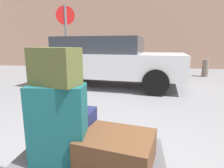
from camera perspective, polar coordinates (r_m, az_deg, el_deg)
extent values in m
cube|color=#4C4C51|center=(1.67, -6.36, -22.16)|extent=(1.16, 0.79, 0.10)
cylinder|color=black|center=(1.95, 8.20, -22.81)|extent=(0.24, 0.06, 0.24)
cylinder|color=black|center=(2.09, -15.48, -20.51)|extent=(0.24, 0.06, 0.24)
cube|color=#144C51|center=(1.52, -15.48, -11.31)|extent=(0.42, 0.26, 0.59)
cube|color=#51331E|center=(1.53, 1.45, -18.52)|extent=(0.60, 0.54, 0.22)
cube|color=#191E47|center=(1.82, -14.07, -12.14)|extent=(0.55, 0.38, 0.31)
cube|color=#4C5128|center=(1.41, -16.41, 4.90)|extent=(0.37, 0.27, 0.26)
cube|color=silver|center=(5.78, -1.05, 5.86)|extent=(4.48, 2.30, 0.64)
cube|color=#2D333D|center=(5.83, -3.49, 11.30)|extent=(2.58, 1.86, 0.46)
cylinder|color=black|center=(6.44, 13.35, 3.27)|extent=(0.66, 0.29, 0.64)
cylinder|color=black|center=(4.77, 12.66, 0.46)|extent=(0.66, 0.29, 0.64)
cylinder|color=black|center=(7.11, -10.21, 4.16)|extent=(0.66, 0.29, 0.64)
cylinder|color=black|center=(5.63, -17.53, 1.89)|extent=(0.66, 0.29, 0.64)
cylinder|color=#72665B|center=(8.24, 25.66, 4.22)|extent=(0.23, 0.23, 0.65)
cylinder|color=slate|center=(5.63, -13.11, 10.24)|extent=(0.07, 0.07, 2.23)
cylinder|color=red|center=(5.68, -13.53, 18.97)|extent=(0.48, 0.16, 0.50)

